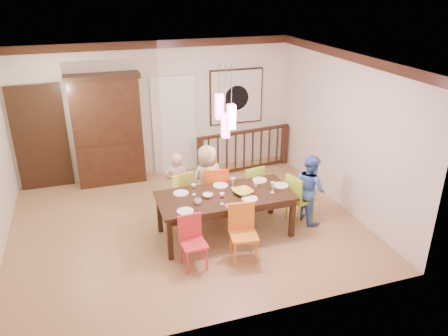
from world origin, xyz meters
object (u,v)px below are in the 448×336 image
object	(u,v)px
chair_far_left	(179,191)
china_hutch	(108,130)
dining_table	(225,199)
person_end_right	(310,188)
chair_end_right	(301,195)
person_far_mid	(208,180)
balustrade	(244,150)
person_far_left	(177,185)

from	to	relation	value
chair_far_left	china_hutch	bearing A→B (deg)	-78.21
dining_table	person_end_right	distance (m)	1.58
chair_far_left	chair_end_right	bearing A→B (deg)	144.91
person_end_right	china_hutch	bearing A→B (deg)	43.21
dining_table	chair_far_left	bearing A→B (deg)	128.82
person_far_mid	person_end_right	distance (m)	1.85
dining_table	balustrade	world-z (taller)	balustrade
person_far_mid	person_far_left	bearing A→B (deg)	-18.52
china_hutch	chair_end_right	bearing A→B (deg)	-42.18
balustrade	person_end_right	world-z (taller)	person_end_right
chair_far_left	person_far_mid	xyz separation A→B (m)	(0.56, 0.06, 0.11)
chair_far_left	person_end_right	bearing A→B (deg)	145.75
chair_end_right	person_far_mid	distance (m)	1.70
person_far_mid	china_hutch	bearing A→B (deg)	-62.32
chair_far_left	person_far_left	xyz separation A→B (m)	(-0.00, 0.13, 0.07)
person_far_mid	person_end_right	xyz separation A→B (m)	(1.65, -0.83, -0.04)
china_hutch	person_far_mid	size ratio (longest dim) A/B	1.76
chair_far_left	balustrade	bearing A→B (deg)	-153.29
dining_table	person_far_mid	bearing A→B (deg)	94.19
person_end_right	balustrade	bearing A→B (deg)	1.60
dining_table	person_end_right	xyz separation A→B (m)	(1.58, -0.01, -0.04)
balustrade	chair_end_right	bearing A→B (deg)	-93.14
dining_table	person_far_mid	size ratio (longest dim) A/B	1.70
balustrade	person_end_right	distance (m)	2.47
china_hutch	balustrade	bearing A→B (deg)	-6.80
chair_end_right	china_hutch	world-z (taller)	china_hutch
person_far_left	person_end_right	distance (m)	2.39
chair_far_left	china_hutch	world-z (taller)	china_hutch
balustrade	person_far_left	distance (m)	2.44
chair_far_left	person_end_right	size ratio (longest dim) A/B	0.76
chair_end_right	china_hutch	bearing A→B (deg)	33.06
dining_table	chair_end_right	world-z (taller)	chair_end_right
balustrade	person_far_mid	xyz separation A→B (m)	(-1.33, -1.62, 0.16)
dining_table	chair_far_left	size ratio (longest dim) A/B	2.35
person_end_right	dining_table	bearing A→B (deg)	83.92
person_far_left	person_far_mid	size ratio (longest dim) A/B	0.93
dining_table	person_far_mid	distance (m)	0.83
china_hutch	balustrade	world-z (taller)	china_hutch
person_far_mid	chair_far_left	bearing A→B (deg)	-5.14
china_hutch	person_end_right	distance (m)	4.30
person_far_left	chair_far_left	bearing A→B (deg)	99.47
dining_table	china_hutch	bearing A→B (deg)	120.19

